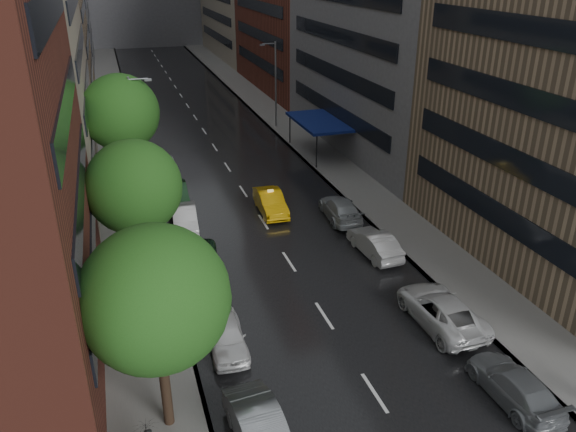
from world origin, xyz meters
The scene contains 12 objects.
road centered at (0.00, 50.00, 0.01)m, with size 14.00×140.00×0.01m, color black.
sidewalk_left centered at (-9.00, 50.00, 0.07)m, with size 4.00×140.00×0.15m, color gray.
sidewalk_right centered at (9.00, 50.00, 0.07)m, with size 4.00×140.00×0.15m, color gray.
tree_near centered at (-8.60, 4.84, 5.95)m, with size 5.46×5.46×8.70m.
tree_mid centered at (-8.60, 16.75, 5.69)m, with size 5.22×5.22×8.32m.
tree_far centered at (-8.60, 30.90, 6.35)m, with size 5.82×5.82×9.28m.
taxi centered at (0.97, 23.45, 0.80)m, with size 1.70×4.86×1.60m, color #F8B40D.
parked_cars_left centered at (-5.40, 17.54, 0.74)m, with size 2.68×35.98×1.61m.
parked_cars_right centered at (5.40, 11.18, 0.77)m, with size 2.76×24.13×1.59m.
street_lamp_left centered at (-7.72, 30.00, 4.89)m, with size 1.74×0.22×9.00m.
street_lamp_right centered at (7.72, 45.00, 4.89)m, with size 1.74×0.22×9.00m.
awning centered at (8.98, 35.00, 3.13)m, with size 4.00×8.00×3.12m.
Camera 1 is at (-9.22, -12.68, 16.99)m, focal length 35.00 mm.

